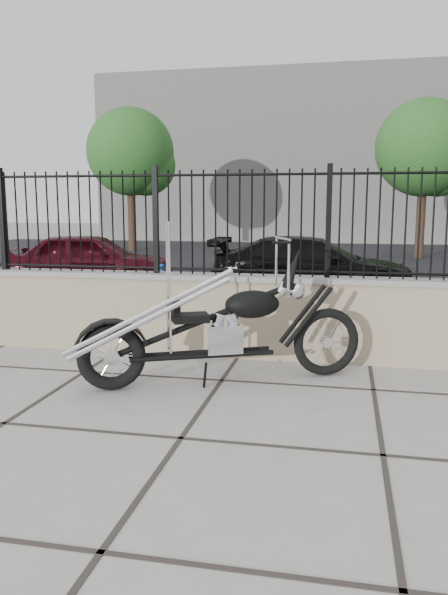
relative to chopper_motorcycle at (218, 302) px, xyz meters
The scene contains 11 objects.
ground_plane 1.64m from the chopper_motorcycle, 89.25° to the right, with size 90.00×90.00×0.00m, color #99968E.
parking_lot 11.11m from the chopper_motorcycle, 89.90° to the left, with size 30.00×30.00×0.00m, color black.
retaining_wall 1.13m from the chopper_motorcycle, 89.01° to the left, with size 14.00×0.36×0.96m, color gray.
iron_fence 1.31m from the chopper_motorcycle, 89.01° to the left, with size 14.00×0.08×1.20m, color black.
background_building 25.28m from the chopper_motorcycle, 89.96° to the left, with size 22.00×6.00×8.00m, color beige.
chopper_motorcycle is the anchor object (origin of this frame).
car_red 7.23m from the chopper_motorcycle, 124.32° to the left, with size 1.40×3.47×1.18m, color #3D0810.
car_black 5.91m from the chopper_motorcycle, 84.20° to the left, with size 1.60×3.93×1.14m, color black.
bollard_a 3.44m from the chopper_motorcycle, 117.21° to the left, with size 0.10×0.10×0.85m, color #0B27B2.
tree_left 16.99m from the chopper_motorcycle, 113.48° to the left, with size 3.21×3.21×5.42m.
tree_right 15.30m from the chopper_motorcycle, 76.08° to the left, with size 3.11×3.11×5.26m.
Camera 1 is at (1.18, -4.05, 1.78)m, focal length 35.00 mm.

